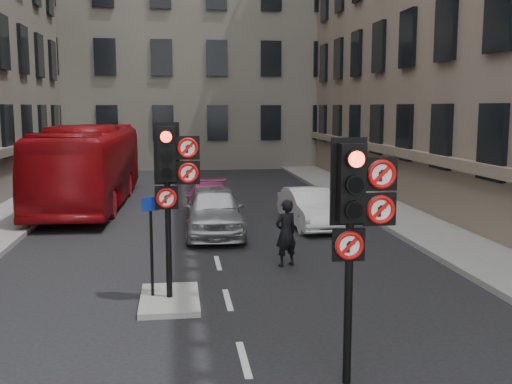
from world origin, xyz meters
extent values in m
cube|color=gray|center=(7.20, 12.00, 0.08)|extent=(3.00, 50.00, 0.16)
cube|color=gray|center=(-1.20, 5.00, 0.06)|extent=(1.20, 2.00, 0.12)
cube|color=slate|center=(0.00, 38.00, 10.00)|extent=(30.00, 14.00, 20.00)
cylinder|color=black|center=(1.40, 1.00, 1.20)|extent=(0.12, 0.12, 2.40)
cube|color=black|center=(1.40, 1.00, 2.95)|extent=(0.36, 0.28, 1.10)
cube|color=black|center=(1.40, 1.13, 2.95)|extent=(0.52, 0.03, 1.25)
cylinder|color=#FF1407|center=(1.40, 0.76, 3.30)|extent=(0.22, 0.01, 0.22)
cylinder|color=black|center=(1.40, 0.76, 2.95)|extent=(0.22, 0.01, 0.22)
cylinder|color=black|center=(1.40, 0.76, 2.60)|extent=(0.22, 0.01, 0.22)
cube|color=black|center=(1.82, 0.98, 3.07)|extent=(0.47, 0.05, 0.47)
cylinder|color=white|center=(1.82, 0.94, 3.07)|extent=(0.41, 0.02, 0.41)
torus|color=#BF0C0A|center=(1.82, 0.93, 3.07)|extent=(0.41, 0.06, 0.41)
cube|color=#BF0C0A|center=(1.82, 0.92, 3.07)|extent=(0.25, 0.01, 0.25)
cube|color=black|center=(1.82, 0.98, 2.57)|extent=(0.47, 0.05, 0.47)
cylinder|color=white|center=(1.82, 0.94, 2.57)|extent=(0.41, 0.02, 0.41)
torus|color=#BF0C0A|center=(1.82, 0.93, 2.57)|extent=(0.41, 0.06, 0.41)
cube|color=#BF0C0A|center=(1.82, 0.92, 2.57)|extent=(0.25, 0.01, 0.25)
cube|color=black|center=(1.38, 0.98, 2.07)|extent=(0.47, 0.05, 0.47)
cylinder|color=white|center=(1.38, 0.94, 2.07)|extent=(0.41, 0.02, 0.41)
torus|color=#BF0C0A|center=(1.38, 0.93, 2.07)|extent=(0.41, 0.06, 0.41)
cube|color=#BF0C0A|center=(1.38, 0.92, 2.07)|extent=(0.25, 0.01, 0.25)
cylinder|color=black|center=(-1.20, 5.00, 1.32)|extent=(0.12, 0.12, 2.40)
cube|color=black|center=(-1.20, 5.00, 3.07)|extent=(0.36, 0.28, 1.10)
cube|color=black|center=(-1.20, 5.13, 3.07)|extent=(0.52, 0.03, 1.25)
cylinder|color=#FF1407|center=(-1.20, 4.75, 3.42)|extent=(0.22, 0.02, 0.22)
cylinder|color=black|center=(-1.20, 4.75, 3.07)|extent=(0.22, 0.02, 0.22)
cylinder|color=black|center=(-1.20, 4.75, 2.72)|extent=(0.22, 0.02, 0.22)
cube|color=black|center=(-0.78, 4.98, 3.19)|extent=(0.47, 0.05, 0.47)
cylinder|color=white|center=(-0.78, 4.94, 3.19)|extent=(0.41, 0.02, 0.41)
torus|color=#BF0C0A|center=(-0.78, 4.92, 3.19)|extent=(0.41, 0.06, 0.41)
cube|color=#BF0C0A|center=(-0.78, 4.92, 3.19)|extent=(0.25, 0.02, 0.25)
cube|color=black|center=(-0.78, 4.98, 2.69)|extent=(0.47, 0.05, 0.47)
cylinder|color=white|center=(-0.78, 4.94, 2.69)|extent=(0.41, 0.02, 0.41)
torus|color=#BF0C0A|center=(-0.78, 4.92, 2.69)|extent=(0.41, 0.06, 0.41)
cube|color=#BF0C0A|center=(-0.78, 4.92, 2.69)|extent=(0.25, 0.02, 0.25)
cube|color=black|center=(-1.22, 4.98, 2.19)|extent=(0.47, 0.05, 0.47)
cylinder|color=white|center=(-1.22, 4.94, 2.19)|extent=(0.41, 0.02, 0.41)
torus|color=#BF0C0A|center=(-1.22, 4.92, 2.19)|extent=(0.41, 0.06, 0.41)
cube|color=#BF0C0A|center=(-1.22, 4.92, 2.19)|extent=(0.25, 0.02, 0.25)
imported|color=#A0A4A8|center=(0.13, 11.52, 0.77)|extent=(1.92, 4.54, 1.53)
imported|color=silver|center=(3.39, 12.30, 0.64)|extent=(1.60, 3.98, 1.29)
imported|color=#C93B84|center=(0.16, 14.61, 0.60)|extent=(1.82, 4.22, 1.21)
imported|color=maroon|center=(-4.50, 17.87, 1.63)|extent=(3.10, 11.81, 3.27)
imported|color=black|center=(-0.29, 10.66, 0.46)|extent=(0.65, 1.57, 0.91)
imported|color=black|center=(1.69, 7.51, 0.85)|extent=(0.73, 0.63, 1.70)
cylinder|color=black|center=(-1.55, 5.14, 1.14)|extent=(0.06, 0.06, 2.03)
cube|color=navy|center=(-1.55, 5.09, 2.05)|extent=(0.35, 0.15, 0.28)
camera|label=1|loc=(-1.00, -7.02, 4.00)|focal=42.00mm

